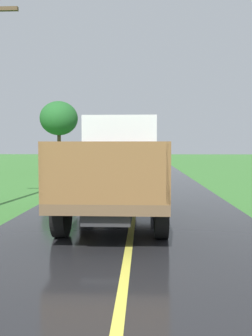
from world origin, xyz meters
TOP-DOWN VIEW (x-y plane):
  - banana_truck_near at (-0.42, 9.76)m, footprint 2.38×5.82m
  - roadside_tree_near_left at (-6.23, 27.68)m, footprint 2.91×2.91m

SIDE VIEW (x-z plane):
  - banana_truck_near at x=-0.42m, z-range 0.08..2.88m
  - roadside_tree_near_left at x=-6.23m, z-range 1.42..6.93m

